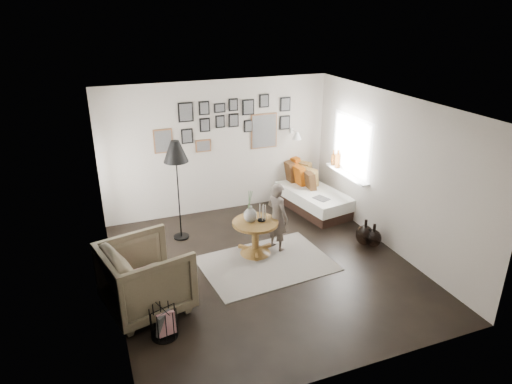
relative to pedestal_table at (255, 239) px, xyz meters
name	(u,v)px	position (x,y,z in m)	size (l,w,h in m)	color
ground	(264,267)	(-0.02, -0.46, -0.27)	(4.80, 4.80, 0.00)	black
wall_back	(218,148)	(-0.02, 1.94, 1.03)	(4.50, 4.50, 0.00)	#ADA498
wall_front	(353,275)	(-0.02, -2.86, 1.03)	(4.50, 4.50, 0.00)	#ADA498
wall_left	(107,216)	(-2.27, -0.46, 1.03)	(4.80, 4.80, 0.00)	#ADA498
wall_right	(391,173)	(2.23, -0.46, 1.03)	(4.80, 4.80, 0.00)	#ADA498
ceiling	(266,105)	(-0.02, -0.46, 2.33)	(4.80, 4.80, 0.00)	white
door_left	(104,199)	(-2.26, 0.74, 0.78)	(0.00, 2.14, 2.14)	white
window_right	(343,169)	(2.15, 0.88, 0.66)	(0.15, 1.32, 1.30)	white
gallery_wall	(232,124)	(0.26, 1.92, 1.47)	(2.74, 0.03, 1.08)	brown
wall_sconce	(297,135)	(1.53, 1.67, 1.19)	(0.18, 0.36, 0.16)	white
rug	(267,263)	(0.05, -0.38, -0.27)	(2.03, 1.42, 0.01)	beige
pedestal_table	(255,239)	(0.00, 0.00, 0.00)	(0.76, 0.76, 0.59)	brown
vase	(250,213)	(-0.08, 0.02, 0.48)	(0.22, 0.22, 0.54)	black
candles	(262,213)	(0.11, 0.00, 0.46)	(0.13, 0.13, 0.28)	black
daybed	(308,193)	(1.71, 1.42, 0.03)	(1.13, 2.03, 0.93)	black
magazine_on_daybed	(321,198)	(1.65, 0.77, 0.16)	(0.21, 0.29, 0.02)	black
armchair	(146,277)	(-1.90, -0.84, 0.21)	(1.04, 1.07, 0.98)	brown
armchair_cushion	(148,275)	(-1.87, -0.79, 0.21)	(0.44, 0.44, 0.11)	beige
floor_lamp	(176,155)	(-1.03, 1.01, 1.27)	(0.42, 0.42, 1.80)	black
magazine_basket	(164,322)	(-1.81, -1.50, -0.07)	(0.42, 0.42, 0.41)	black
demijohn_large	(365,235)	(1.88, -0.39, -0.09)	(0.31, 0.31, 0.47)	black
demijohn_small	(373,238)	(1.98, -0.51, -0.11)	(0.28, 0.28, 0.43)	black
child	(277,217)	(0.40, 0.03, 0.32)	(0.43, 0.29, 1.19)	#564B44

